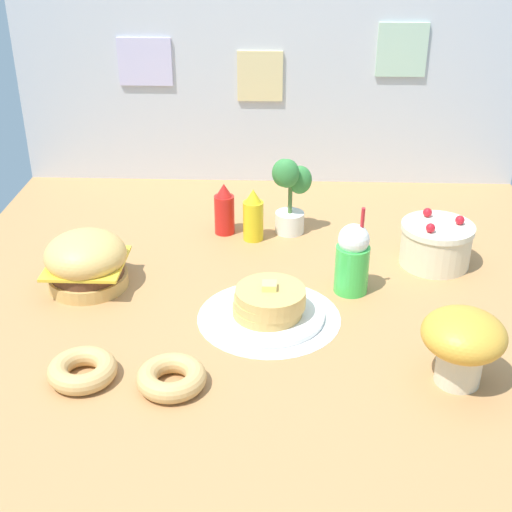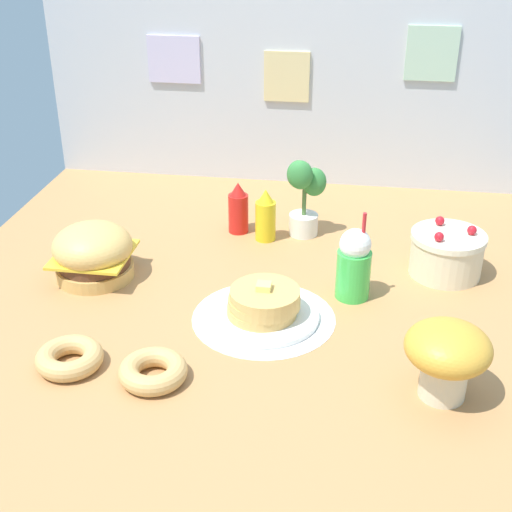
{
  "view_description": "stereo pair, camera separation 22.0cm",
  "coord_description": "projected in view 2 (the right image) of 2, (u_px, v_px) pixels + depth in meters",
  "views": [
    {
      "loc": [
        0.06,
        -1.89,
        1.16
      ],
      "look_at": [
        -0.02,
        0.06,
        0.14
      ],
      "focal_mm": 49.25,
      "sensor_mm": 36.0,
      "label": 1
    },
    {
      "loc": [
        0.28,
        -1.87,
        1.16
      ],
      "look_at": [
        -0.02,
        0.06,
        0.14
      ],
      "focal_mm": 49.25,
      "sensor_mm": 36.0,
      "label": 2
    }
  ],
  "objects": [
    {
      "name": "cream_soda_cup",
      "position": [
        354.0,
        264.0,
        2.2
      ],
      "size": [
        0.11,
        0.11,
        0.3
      ],
      "color": "green",
      "rests_on": "ground_plane"
    },
    {
      "name": "donut_chocolate",
      "position": [
        153.0,
        371.0,
        1.86
      ],
      "size": [
        0.18,
        0.18,
        0.06
      ],
      "color": "tan",
      "rests_on": "ground_plane"
    },
    {
      "name": "doily_mat",
      "position": [
        264.0,
        318.0,
        2.13
      ],
      "size": [
        0.44,
        0.44,
        0.0
      ],
      "primitive_type": "cylinder",
      "color": "white",
      "rests_on": "ground_plane"
    },
    {
      "name": "layer_cake",
      "position": [
        447.0,
        253.0,
        2.35
      ],
      "size": [
        0.25,
        0.25,
        0.18
      ],
      "color": "beige",
      "rests_on": "ground_plane"
    },
    {
      "name": "burger",
      "position": [
        93.0,
        253.0,
        2.32
      ],
      "size": [
        0.26,
        0.26,
        0.19
      ],
      "color": "#DBA859",
      "rests_on": "ground_plane"
    },
    {
      "name": "mustard_bottle",
      "position": [
        266.0,
        216.0,
        2.58
      ],
      "size": [
        0.08,
        0.08,
        0.2
      ],
      "color": "yellow",
      "rests_on": "ground_plane"
    },
    {
      "name": "potted_plant",
      "position": [
        304.0,
        194.0,
        2.58
      ],
      "size": [
        0.15,
        0.12,
        0.3
      ],
      "color": "white",
      "rests_on": "ground_plane"
    },
    {
      "name": "ketchup_bottle",
      "position": [
        238.0,
        209.0,
        2.63
      ],
      "size": [
        0.08,
        0.08,
        0.2
      ],
      "color": "red",
      "rests_on": "ground_plane"
    },
    {
      "name": "donut_pink_glaze",
      "position": [
        70.0,
        357.0,
        1.91
      ],
      "size": [
        0.18,
        0.18,
        0.06
      ],
      "color": "tan",
      "rests_on": "ground_plane"
    },
    {
      "name": "back_wall",
      "position": [
        297.0,
        77.0,
        2.92
      ],
      "size": [
        2.14,
        0.04,
        0.92
      ],
      "color": "silver",
      "rests_on": "ground_plane"
    },
    {
      "name": "pancake_stack",
      "position": [
        264.0,
        306.0,
        2.11
      ],
      "size": [
        0.34,
        0.34,
        0.12
      ],
      "color": "white",
      "rests_on": "doily_mat"
    },
    {
      "name": "mushroom_stool",
      "position": [
        447.0,
        354.0,
        1.75
      ],
      "size": [
        0.22,
        0.22,
        0.21
      ],
      "color": "beige",
      "rests_on": "ground_plane"
    },
    {
      "name": "ground_plane",
      "position": [
        259.0,
        306.0,
        2.22
      ],
      "size": [
        2.14,
        2.13,
        0.02
      ],
      "primitive_type": "cube",
      "color": "#B27F4C"
    }
  ]
}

